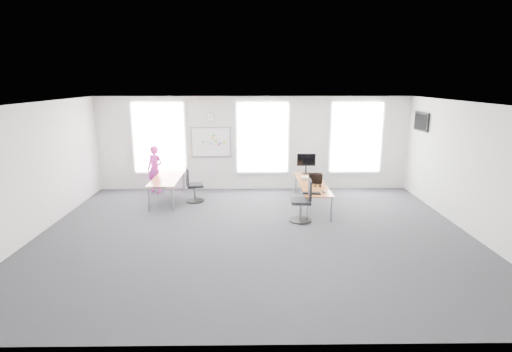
{
  "coord_description": "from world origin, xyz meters",
  "views": [
    {
      "loc": [
        -0.08,
        -8.7,
        3.48
      ],
      "look_at": [
        0.05,
        1.2,
        1.1
      ],
      "focal_mm": 28.0,
      "sensor_mm": 36.0,
      "label": 1
    }
  ],
  "objects_px": {
    "desk_right": "(312,185)",
    "headphones": "(318,186)",
    "person": "(155,169)",
    "monitor": "(306,162)",
    "keyboard": "(312,193)",
    "chair_right": "(303,203)",
    "chair_left": "(193,187)",
    "desk_left": "(167,180)"
  },
  "relations": [
    {
      "from": "desk_right",
      "to": "person",
      "type": "bearing_deg",
      "value": 162.92
    },
    {
      "from": "keyboard",
      "to": "chair_right",
      "type": "bearing_deg",
      "value": -132.77
    },
    {
      "from": "desk_right",
      "to": "chair_right",
      "type": "xyz_separation_m",
      "value": [
        -0.4,
        -1.26,
        -0.15
      ]
    },
    {
      "from": "chair_left",
      "to": "keyboard",
      "type": "xyz_separation_m",
      "value": [
        3.26,
        -1.53,
        0.23
      ]
    },
    {
      "from": "person",
      "to": "desk_left",
      "type": "bearing_deg",
      "value": -35.41
    },
    {
      "from": "keyboard",
      "to": "headphones",
      "type": "distance_m",
      "value": 0.69
    },
    {
      "from": "chair_right",
      "to": "chair_left",
      "type": "xyz_separation_m",
      "value": [
        -3.02,
        1.72,
        -0.03
      ]
    },
    {
      "from": "chair_right",
      "to": "headphones",
      "type": "xyz_separation_m",
      "value": [
        0.49,
        0.82,
        0.24
      ]
    },
    {
      "from": "desk_left",
      "to": "person",
      "type": "xyz_separation_m",
      "value": [
        -0.56,
        0.96,
        0.1
      ]
    },
    {
      "from": "desk_left",
      "to": "person",
      "type": "height_order",
      "value": "person"
    },
    {
      "from": "headphones",
      "to": "monitor",
      "type": "height_order",
      "value": "monitor"
    },
    {
      "from": "chair_left",
      "to": "monitor",
      "type": "height_order",
      "value": "monitor"
    },
    {
      "from": "person",
      "to": "headphones",
      "type": "distance_m",
      "value": 5.18
    },
    {
      "from": "desk_right",
      "to": "person",
      "type": "distance_m",
      "value": 4.96
    },
    {
      "from": "keyboard",
      "to": "headphones",
      "type": "height_order",
      "value": "headphones"
    },
    {
      "from": "desk_left",
      "to": "monitor",
      "type": "bearing_deg",
      "value": 8.88
    },
    {
      "from": "desk_right",
      "to": "chair_right",
      "type": "bearing_deg",
      "value": -107.75
    },
    {
      "from": "chair_right",
      "to": "monitor",
      "type": "distance_m",
      "value": 2.5
    },
    {
      "from": "headphones",
      "to": "desk_right",
      "type": "bearing_deg",
      "value": 112.47
    },
    {
      "from": "chair_left",
      "to": "person",
      "type": "bearing_deg",
      "value": 37.69
    },
    {
      "from": "desk_right",
      "to": "keyboard",
      "type": "bearing_deg",
      "value": -98.87
    },
    {
      "from": "chair_left",
      "to": "keyboard",
      "type": "distance_m",
      "value": 3.61
    },
    {
      "from": "desk_left",
      "to": "keyboard",
      "type": "bearing_deg",
      "value": -21.37
    },
    {
      "from": "chair_left",
      "to": "person",
      "type": "distance_m",
      "value": 1.68
    },
    {
      "from": "desk_left",
      "to": "keyboard",
      "type": "relative_size",
      "value": 4.11
    },
    {
      "from": "person",
      "to": "monitor",
      "type": "bearing_deg",
      "value": 20.36
    },
    {
      "from": "chair_right",
      "to": "keyboard",
      "type": "relative_size",
      "value": 2.28
    },
    {
      "from": "chair_left",
      "to": "person",
      "type": "relative_size",
      "value": 0.67
    },
    {
      "from": "chair_right",
      "to": "keyboard",
      "type": "bearing_deg",
      "value": 131.29
    },
    {
      "from": "desk_right",
      "to": "headphones",
      "type": "height_order",
      "value": "headphones"
    },
    {
      "from": "keyboard",
      "to": "monitor",
      "type": "relative_size",
      "value": 0.74
    },
    {
      "from": "desk_left",
      "to": "chair_right",
      "type": "relative_size",
      "value": 1.8
    },
    {
      "from": "chair_left",
      "to": "person",
      "type": "height_order",
      "value": "person"
    },
    {
      "from": "chair_right",
      "to": "chair_left",
      "type": "height_order",
      "value": "chair_right"
    },
    {
      "from": "desk_left",
      "to": "headphones",
      "type": "height_order",
      "value": "headphones"
    },
    {
      "from": "person",
      "to": "chair_right",
      "type": "bearing_deg",
      "value": -7.94
    },
    {
      "from": "desk_right",
      "to": "headphones",
      "type": "bearing_deg",
      "value": -78.73
    },
    {
      "from": "desk_right",
      "to": "chair_left",
      "type": "bearing_deg",
      "value": 172.32
    },
    {
      "from": "headphones",
      "to": "monitor",
      "type": "distance_m",
      "value": 1.62
    },
    {
      "from": "headphones",
      "to": "person",
      "type": "bearing_deg",
      "value": 169.83
    },
    {
      "from": "person",
      "to": "monitor",
      "type": "height_order",
      "value": "person"
    },
    {
      "from": "person",
      "to": "keyboard",
      "type": "xyz_separation_m",
      "value": [
        4.57,
        -2.53,
        -0.07
      ]
    }
  ]
}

